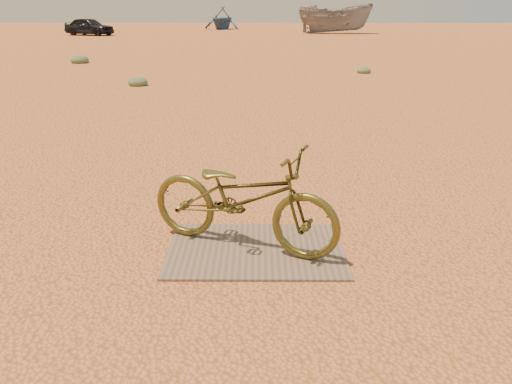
{
  "coord_description": "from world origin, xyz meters",
  "views": [
    {
      "loc": [
        -0.36,
        -3.91,
        2.07
      ],
      "look_at": [
        -0.38,
        0.09,
        0.57
      ],
      "focal_mm": 35.0,
      "sensor_mm": 36.0,
      "label": 1
    }
  ],
  "objects_px": {
    "bicycle": "(243,198)",
    "boat_far_left": "(222,18)",
    "boat_mid_right": "(335,19)",
    "car": "(89,26)",
    "plywood_board": "(256,250)"
  },
  "relations": [
    {
      "from": "boat_mid_right",
      "to": "boat_far_left",
      "type": "bearing_deg",
      "value": 55.13
    },
    {
      "from": "plywood_board",
      "to": "car",
      "type": "distance_m",
      "value": 35.86
    },
    {
      "from": "plywood_board",
      "to": "car",
      "type": "bearing_deg",
      "value": 109.87
    },
    {
      "from": "bicycle",
      "to": "boat_far_left",
      "type": "relative_size",
      "value": 0.48
    },
    {
      "from": "car",
      "to": "boat_far_left",
      "type": "height_order",
      "value": "boat_far_left"
    },
    {
      "from": "plywood_board",
      "to": "boat_mid_right",
      "type": "relative_size",
      "value": 0.28
    },
    {
      "from": "bicycle",
      "to": "car",
      "type": "distance_m",
      "value": 35.76
    },
    {
      "from": "bicycle",
      "to": "boat_mid_right",
      "type": "distance_m",
      "value": 36.79
    },
    {
      "from": "plywood_board",
      "to": "boat_mid_right",
      "type": "bearing_deg",
      "value": 80.79
    },
    {
      "from": "car",
      "to": "boat_far_left",
      "type": "xyz_separation_m",
      "value": [
        8.93,
        9.69,
        0.36
      ]
    },
    {
      "from": "boat_far_left",
      "to": "bicycle",
      "type": "bearing_deg",
      "value": -69.34
    },
    {
      "from": "boat_mid_right",
      "to": "car",
      "type": "bearing_deg",
      "value": 101.04
    },
    {
      "from": "boat_far_left",
      "to": "boat_mid_right",
      "type": "bearing_deg",
      "value": -21.12
    },
    {
      "from": "boat_mid_right",
      "to": "bicycle",
      "type": "bearing_deg",
      "value": 173.36
    },
    {
      "from": "bicycle",
      "to": "boat_far_left",
      "type": "distance_m",
      "value": 43.47
    }
  ]
}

